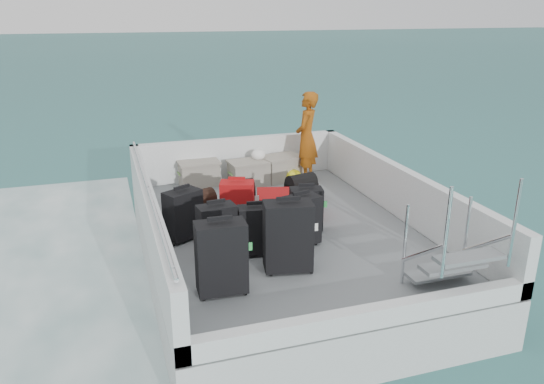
{
  "coord_description": "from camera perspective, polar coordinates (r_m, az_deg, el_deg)",
  "views": [
    {
      "loc": [
        -2.15,
        -6.19,
        3.41
      ],
      "look_at": [
        -0.03,
        0.43,
        1.0
      ],
      "focal_mm": 35.0,
      "sensor_mm": 36.0,
      "label": 1
    }
  ],
  "objects": [
    {
      "name": "suitcase_1",
      "position": [
        6.22,
        -5.92,
        -4.28
      ],
      "size": [
        0.46,
        0.3,
        0.65
      ],
      "primitive_type": "cube",
      "rotation": [
        0.0,
        0.0,
        0.12
      ],
      "color": "black",
      "rests_on": "deck"
    },
    {
      "name": "white_bag",
      "position": [
        8.93,
        -1.49,
        3.84
      ],
      "size": [
        0.24,
        0.24,
        0.18
      ],
      "primitive_type": "ellipsoid",
      "color": "white",
      "rests_on": "crate_2"
    },
    {
      "name": "duffel_0",
      "position": [
        7.44,
        -7.99,
        -1.75
      ],
      "size": [
        0.56,
        0.46,
        0.32
      ],
      "primitive_type": null,
      "rotation": [
        0.0,
        0.0,
        0.38
      ],
      "color": "black",
      "rests_on": "deck"
    },
    {
      "name": "crate_0",
      "position": [
        8.89,
        -7.87,
        1.95
      ],
      "size": [
        0.65,
        0.46,
        0.38
      ],
      "primitive_type": "cube",
      "rotation": [
        0.0,
        0.0,
        0.04
      ],
      "color": "gray",
      "rests_on": "deck"
    },
    {
      "name": "suitcase_3",
      "position": [
        5.87,
        1.73,
        -4.87
      ],
      "size": [
        0.58,
        0.4,
        0.81
      ],
      "primitive_type": "cube",
      "rotation": [
        0.0,
        0.0,
        -0.18
      ],
      "color": "black",
      "rests_on": "deck"
    },
    {
      "name": "suitcase_7",
      "position": [
        6.96,
        3.68,
        -1.93
      ],
      "size": [
        0.46,
        0.32,
        0.59
      ],
      "primitive_type": "cube",
      "rotation": [
        0.0,
        0.0,
        -0.2
      ],
      "color": "black",
      "rests_on": "deck"
    },
    {
      "name": "yellow_bag",
      "position": [
        8.99,
        2.27,
        1.77
      ],
      "size": [
        0.28,
        0.26,
        0.22
      ],
      "primitive_type": "ellipsoid",
      "color": "yellow",
      "rests_on": "deck"
    },
    {
      "name": "crate_3",
      "position": [
        9.09,
        1.0,
        2.53
      ],
      "size": [
        0.73,
        0.58,
        0.39
      ],
      "primitive_type": "cube",
      "rotation": [
        0.0,
        0.0,
        0.25
      ],
      "color": "gray",
      "rests_on": "deck"
    },
    {
      "name": "suitcase_0",
      "position": [
        5.43,
        -5.47,
        -7.15
      ],
      "size": [
        0.52,
        0.31,
        0.78
      ],
      "primitive_type": "cube",
      "rotation": [
        0.0,
        0.0,
        -0.04
      ],
      "color": "black",
      "rests_on": "deck"
    },
    {
      "name": "duffel_1",
      "position": [
        7.86,
        -3.44,
        -0.46
      ],
      "size": [
        0.4,
        0.31,
        0.32
      ],
      "primitive_type": null,
      "rotation": [
        0.0,
        0.0,
        -0.03
      ],
      "color": "black",
      "rests_on": "deck"
    },
    {
      "name": "suitcase_2",
      "position": [
        6.78,
        -9.52,
        -2.48
      ],
      "size": [
        0.52,
        0.45,
        0.65
      ],
      "primitive_type": "cube",
      "rotation": [
        0.0,
        0.0,
        0.49
      ],
      "color": "black",
      "rests_on": "deck"
    },
    {
      "name": "deck_fittings",
      "position": [
        6.82,
        4.92,
        -1.71
      ],
      "size": [
        3.6,
        5.0,
        0.9
      ],
      "color": "white",
      "rests_on": "deck"
    },
    {
      "name": "ferry_hull",
      "position": [
        7.25,
        1.24,
        -6.27
      ],
      "size": [
        3.6,
        5.0,
        0.6
      ],
      "primitive_type": "cube",
      "color": "silver",
      "rests_on": "ground"
    },
    {
      "name": "deck",
      "position": [
        7.12,
        1.26,
        -4.02
      ],
      "size": [
        3.3,
        4.7,
        0.02
      ],
      "primitive_type": "cube",
      "color": "slate",
      "rests_on": "ferry_hull"
    },
    {
      "name": "suitcase_4",
      "position": [
        6.29,
        -1.77,
        -4.19
      ],
      "size": [
        0.44,
        0.3,
        0.6
      ],
      "primitive_type": "cube",
      "rotation": [
        0.0,
        0.0,
        -0.14
      ],
      "color": "black",
      "rests_on": "deck"
    },
    {
      "name": "ground",
      "position": [
        7.38,
        1.22,
        -8.38
      ],
      "size": [
        160.0,
        160.0,
        0.0
      ],
      "primitive_type": "plane",
      "color": "#175253",
      "rests_on": "ground"
    },
    {
      "name": "passenger",
      "position": [
        8.91,
        3.74,
        5.9
      ],
      "size": [
        0.63,
        0.66,
        1.52
      ],
      "primitive_type": "imported",
      "rotation": [
        0.0,
        0.0,
        -2.22
      ],
      "color": "#C96112",
      "rests_on": "deck"
    },
    {
      "name": "duffel_2",
      "position": [
        8.11,
        3.16,
        0.18
      ],
      "size": [
        0.49,
        0.39,
        0.32
      ],
      "primitive_type": null,
      "rotation": [
        0.0,
        0.0,
        0.24
      ],
      "color": "black",
      "rests_on": "deck"
    },
    {
      "name": "suitcase_8",
      "position": [
        7.51,
        1.65,
        -1.3
      ],
      "size": [
        0.96,
        0.76,
        0.33
      ],
      "primitive_type": "cube",
      "rotation": [
        0.0,
        0.0,
        1.31
      ],
      "color": "#AB0D15",
      "rests_on": "deck"
    },
    {
      "name": "suitcase_5",
      "position": [
        7.13,
        -3.75,
        -1.28
      ],
      "size": [
        0.51,
        0.4,
        0.62
      ],
      "primitive_type": "cube",
      "rotation": [
        0.0,
        0.0,
        -0.33
      ],
      "color": "#AB0D15",
      "rests_on": "deck"
    },
    {
      "name": "crate_2",
      "position": [
        9.0,
        -1.47,
        2.23
      ],
      "size": [
        0.65,
        0.52,
        0.35
      ],
      "primitive_type": "cube",
      "rotation": [
        0.0,
        0.0,
        0.25
      ],
      "color": "gray",
      "rests_on": "deck"
    },
    {
      "name": "suitcase_6",
      "position": [
        6.51,
        3.09,
        -3.17
      ],
      "size": [
        0.52,
        0.39,
        0.64
      ],
      "primitive_type": "cube",
      "rotation": [
        0.0,
        0.0,
        0.27
      ],
      "color": "black",
      "rests_on": "deck"
    },
    {
      "name": "crate_1",
      "position": [
        8.84,
        -2.49,
        1.99
      ],
      "size": [
        0.66,
        0.48,
        0.37
      ],
      "primitive_type": "cube",
      "rotation": [
        0.0,
        0.0,
        0.09
      ],
      "color": "gray",
      "rests_on": "deck"
    }
  ]
}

